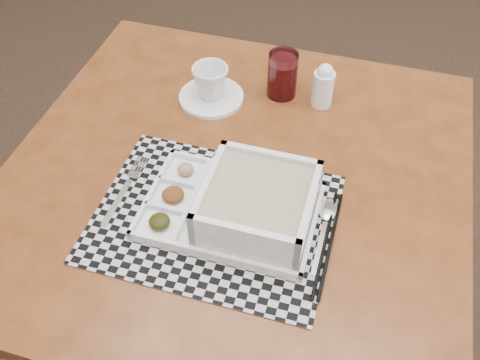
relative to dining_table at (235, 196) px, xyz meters
The scene contains 10 objects.
dining_table is the anchor object (origin of this frame).
placemat 0.14m from the dining_table, 90.25° to the right, with size 0.44×0.34×0.00m, color #AEAEB6.
serving_tray 0.17m from the dining_table, 59.32° to the right, with size 0.32×0.23×0.10m.
fork 0.23m from the dining_table, 150.13° to the right, with size 0.02×0.19×0.00m.
spoon 0.22m from the dining_table, 15.62° to the right, with size 0.04×0.18×0.01m.
chopsticks 0.26m from the dining_table, 29.31° to the right, with size 0.02×0.24×0.01m.
saucer 0.25m from the dining_table, 120.93° to the left, with size 0.15×0.15×0.01m, color white.
cup 0.27m from the dining_table, 120.93° to the left, with size 0.08×0.08×0.08m, color white.
juice_glass 0.30m from the dining_table, 84.75° to the left, with size 0.07×0.07×0.11m.
creamer_bottle 0.32m from the dining_table, 65.65° to the left, with size 0.05×0.05×0.11m.
Camera 1 is at (-0.01, -0.66, 1.48)m, focal length 40.00 mm.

